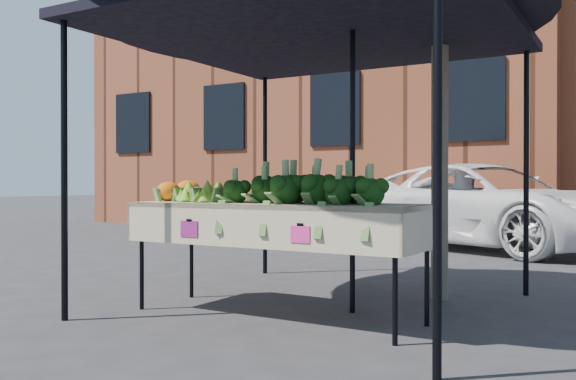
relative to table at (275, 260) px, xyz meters
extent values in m
plane|color=#2A2A2D|center=(0.14, 0.14, -0.45)|extent=(90.00, 90.00, 0.00)
cube|color=beige|center=(0.00, 0.00, 0.00)|extent=(2.42, 0.85, 0.90)
cube|color=#F22D8C|center=(-0.54, -0.40, 0.25)|extent=(0.17, 0.01, 0.12)
cube|color=#EE2D8D|center=(0.46, -0.40, 0.25)|extent=(0.17, 0.01, 0.12)
ellipsoid|color=black|center=(0.28, 0.03, 0.60)|extent=(1.40, 0.60, 0.30)
ellipsoid|color=#80BF33|center=(-0.66, 0.04, 0.56)|extent=(0.46, 0.60, 0.23)
ellipsoid|color=orange|center=(-1.03, 0.07, 0.55)|extent=(0.26, 0.46, 0.20)
imported|color=white|center=(0.26, 6.20, 2.06)|extent=(2.20, 2.68, 5.02)
cube|color=brown|center=(-4.86, 12.14, 4.05)|extent=(12.00, 8.00, 9.00)
camera|label=1|loc=(2.50, -4.14, 0.59)|focal=38.39mm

